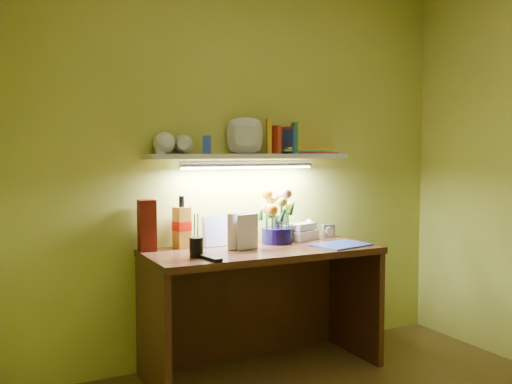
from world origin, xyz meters
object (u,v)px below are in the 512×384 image
at_px(telephone, 300,230).
at_px(whisky_bottle, 182,222).
at_px(desk, 262,310).
at_px(flower_bouquet, 277,216).
at_px(desk_clock, 328,231).

height_order(telephone, whisky_bottle, whisky_bottle).
height_order(desk, telephone, telephone).
bearing_deg(flower_bouquet, desk, -142.13).
height_order(telephone, desk_clock, telephone).
distance_m(flower_bouquet, telephone, 0.23).
relative_size(desk, telephone, 6.61).
relative_size(flower_bouquet, whisky_bottle, 1.08).
distance_m(flower_bouquet, desk_clock, 0.45).
bearing_deg(flower_bouquet, desk_clock, 8.16).
xyz_separation_m(flower_bouquet, telephone, (0.20, 0.05, -0.11)).
relative_size(telephone, desk_clock, 2.40).
xyz_separation_m(flower_bouquet, desk_clock, (0.43, 0.06, -0.13)).
bearing_deg(telephone, desk, -176.57).
xyz_separation_m(desk, telephone, (0.37, 0.18, 0.44)).
bearing_deg(whisky_bottle, telephone, -2.80).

